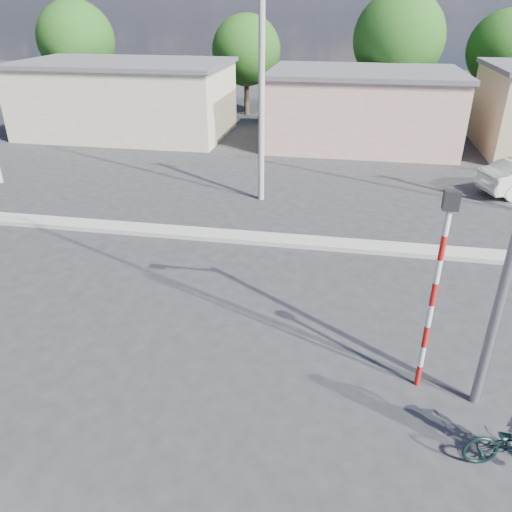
# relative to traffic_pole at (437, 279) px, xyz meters

# --- Properties ---
(ground_plane) EXTENTS (120.00, 120.00, 0.00)m
(ground_plane) POSITION_rel_traffic_pole_xyz_m (-3.20, -1.50, -2.59)
(ground_plane) COLOR #28282B
(ground_plane) RESTS_ON ground
(median) EXTENTS (40.00, 0.80, 0.16)m
(median) POSITION_rel_traffic_pole_xyz_m (-3.20, 6.50, -2.51)
(median) COLOR #99968E
(median) RESTS_ON ground
(traffic_pole) EXTENTS (0.28, 0.18, 4.36)m
(traffic_pole) POSITION_rel_traffic_pole_xyz_m (0.00, 0.00, 0.00)
(traffic_pole) COLOR red
(traffic_pole) RESTS_ON ground
(building_row) EXTENTS (37.80, 7.30, 4.44)m
(building_row) POSITION_rel_traffic_pole_xyz_m (-2.10, 20.50, -0.46)
(building_row) COLOR #BDB48F
(building_row) RESTS_ON ground
(tree_row) EXTENTS (51.24, 7.43, 8.42)m
(tree_row) POSITION_rel_traffic_pole_xyz_m (4.25, 27.03, 2.36)
(tree_row) COLOR #38281E
(tree_row) RESTS_ON ground
(utility_poles) EXTENTS (35.40, 0.24, 8.00)m
(utility_poles) POSITION_rel_traffic_pole_xyz_m (0.05, 10.50, 1.47)
(utility_poles) COLOR #99968E
(utility_poles) RESTS_ON ground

